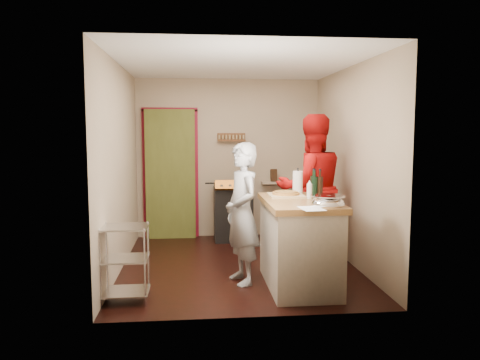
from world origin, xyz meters
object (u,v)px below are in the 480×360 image
at_px(island, 299,241).
at_px(person_red, 311,188).
at_px(person_stripe, 242,213).
at_px(stove, 233,212).
at_px(wire_shelving, 125,260).

distance_m(island, person_red, 1.19).
distance_m(island, person_stripe, 0.72).
bearing_deg(stove, wire_shelving, -116.85).
bearing_deg(person_stripe, island, 56.88).
xyz_separation_m(stove, wire_shelving, (-1.33, -2.62, -0.01)).
bearing_deg(island, stove, 103.67).
distance_m(wire_shelving, person_red, 2.69).
distance_m(stove, person_stripe, 2.17).
height_order(stove, island, island).
relative_size(wire_shelving, person_stripe, 0.49).
distance_m(person_stripe, person_red, 1.33).
bearing_deg(person_red, stove, -62.51).
xyz_separation_m(wire_shelving, person_red, (2.28, 1.32, 0.55)).
relative_size(wire_shelving, person_red, 0.40).
xyz_separation_m(person_stripe, person_red, (1.02, 0.84, 0.18)).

